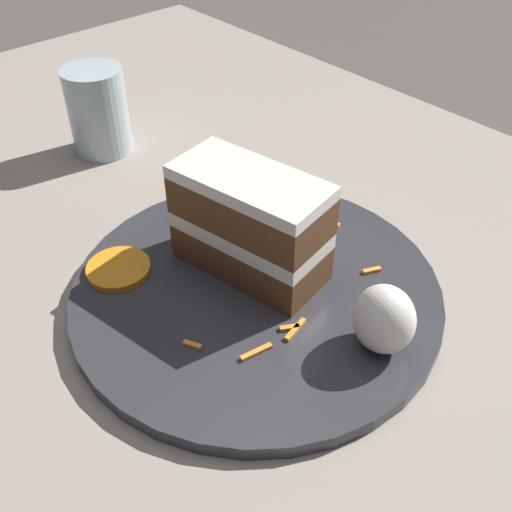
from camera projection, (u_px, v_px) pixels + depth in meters
The scene contains 8 objects.
ground_plane at pixel (227, 301), 0.53m from camera, with size 6.00×6.00×0.00m, color #4C4742.
dining_table at pixel (226, 291), 0.52m from camera, with size 1.24×0.82×0.02m, color gray.
plate at pixel (256, 291), 0.49m from camera, with size 0.30×0.30×0.01m, color #333338.
cake_slice at pixel (250, 224), 0.48m from camera, with size 0.13×0.08×0.09m.
cream_dollop at pixel (384, 319), 0.42m from camera, with size 0.05×0.04×0.05m, color white.
orange_garnish at pixel (119, 269), 0.50m from camera, with size 0.05×0.05×0.01m, color orange.
carrot_shreds_scatter at pixel (291, 310), 0.47m from camera, with size 0.08×0.20×0.00m.
drinking_glass at pixel (99, 116), 0.66m from camera, with size 0.06×0.06×0.09m.
Camera 1 is at (0.30, -0.23, 0.37)m, focal length 42.00 mm.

